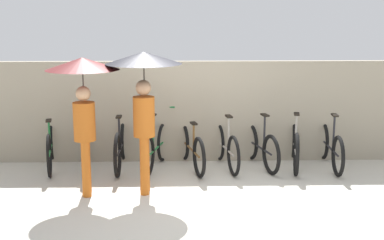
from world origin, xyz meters
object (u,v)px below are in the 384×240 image
(parked_bicycle_0, at_px, (51,146))
(parked_bicycle_6, at_px, (260,147))
(parked_bicycle_3, at_px, (156,148))
(parked_bicycle_5, at_px, (226,147))
(pedestrian_center, at_px, (144,79))
(parked_bicycle_1, at_px, (85,147))
(parked_bicycle_8, at_px, (330,147))
(parked_bicycle_4, at_px, (191,148))
(pedestrian_leading, at_px, (83,85))
(parked_bicycle_7, at_px, (295,145))
(parked_bicycle_2, at_px, (121,146))

(parked_bicycle_0, relative_size, parked_bicycle_6, 1.10)
(parked_bicycle_3, bearing_deg, parked_bicycle_5, -74.85)
(parked_bicycle_0, relative_size, parked_bicycle_5, 1.08)
(pedestrian_center, bearing_deg, parked_bicycle_5, 43.27)
(pedestrian_center, bearing_deg, parked_bicycle_1, 134.83)
(parked_bicycle_8, distance_m, pedestrian_center, 3.62)
(parked_bicycle_5, distance_m, parked_bicycle_6, 0.61)
(parked_bicycle_4, xyz_separation_m, pedestrian_leading, (-1.60, -1.24, 1.28))
(parked_bicycle_4, relative_size, pedestrian_leading, 0.86)
(parked_bicycle_7, relative_size, pedestrian_center, 0.85)
(parked_bicycle_5, xyz_separation_m, pedestrian_center, (-1.33, -1.18, 1.36))
(parked_bicycle_3, bearing_deg, parked_bicycle_8, -76.57)
(parked_bicycle_6, relative_size, parked_bicycle_8, 0.92)
(parked_bicycle_1, relative_size, pedestrian_center, 0.84)
(parked_bicycle_4, relative_size, parked_bicycle_5, 1.06)
(parked_bicycle_8, bearing_deg, parked_bicycle_2, 91.18)
(parked_bicycle_4, distance_m, pedestrian_center, 1.93)
(pedestrian_leading, bearing_deg, parked_bicycle_4, 29.79)
(parked_bicycle_5, xyz_separation_m, parked_bicycle_6, (0.61, 0.04, -0.00))
(parked_bicycle_0, height_order, pedestrian_leading, pedestrian_leading)
(pedestrian_leading, bearing_deg, parked_bicycle_7, 12.64)
(pedestrian_center, bearing_deg, parked_bicycle_2, 114.10)
(parked_bicycle_3, relative_size, parked_bicycle_6, 1.03)
(parked_bicycle_2, distance_m, parked_bicycle_3, 0.61)
(parked_bicycle_3, xyz_separation_m, parked_bicycle_8, (3.05, 0.00, -0.01))
(parked_bicycle_0, distance_m, parked_bicycle_7, 4.27)
(parked_bicycle_0, bearing_deg, parked_bicycle_8, -101.04)
(parked_bicycle_0, xyz_separation_m, parked_bicycle_5, (3.05, -0.05, -0.02))
(parked_bicycle_1, bearing_deg, pedestrian_center, -146.43)
(parked_bicycle_0, distance_m, parked_bicycle_2, 1.22)
(parked_bicycle_7, bearing_deg, parked_bicycle_0, 99.33)
(parked_bicycle_3, xyz_separation_m, parked_bicycle_5, (1.22, 0.04, -0.01))
(parked_bicycle_0, xyz_separation_m, parked_bicycle_8, (4.88, -0.09, -0.02))
(parked_bicycle_2, xyz_separation_m, parked_bicycle_3, (0.61, -0.06, -0.02))
(parked_bicycle_7, height_order, parked_bicycle_8, parked_bicycle_8)
(parked_bicycle_8, bearing_deg, parked_bicycle_0, 91.00)
(parked_bicycle_3, height_order, pedestrian_center, pedestrian_center)
(parked_bicycle_1, bearing_deg, parked_bicycle_5, -99.54)
(parked_bicycle_4, relative_size, parked_bicycle_8, 1.00)
(pedestrian_center, bearing_deg, parked_bicycle_3, 85.95)
(parked_bicycle_1, bearing_deg, parked_bicycle_3, -101.20)
(parked_bicycle_1, height_order, parked_bicycle_3, parked_bicycle_1)
(parked_bicycle_6, bearing_deg, parked_bicycle_3, 78.67)
(parked_bicycle_8, bearing_deg, pedestrian_center, 111.98)
(parked_bicycle_7, bearing_deg, pedestrian_center, 125.06)
(parked_bicycle_5, height_order, parked_bicycle_8, parked_bicycle_8)
(parked_bicycle_3, distance_m, parked_bicycle_5, 1.22)
(parked_bicycle_7, distance_m, pedestrian_leading, 3.87)
(parked_bicycle_5, relative_size, pedestrian_center, 0.78)
(parked_bicycle_4, height_order, parked_bicycle_8, parked_bicycle_8)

